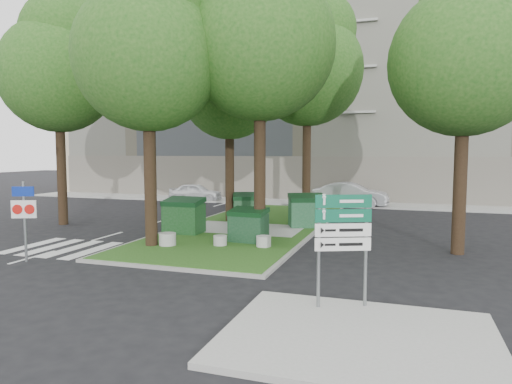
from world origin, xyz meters
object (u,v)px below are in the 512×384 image
at_px(dumpster_d, 307,211).
at_px(bollard_right, 264,241).
at_px(tree_street_right, 468,47).
at_px(car_white, 196,192).
at_px(tree_median_near_left, 151,43).
at_px(dumpster_b, 249,208).
at_px(bollard_left, 168,239).
at_px(car_silver, 351,195).
at_px(directional_sign, 343,232).
at_px(tree_street_left, 60,64).
at_px(traffic_sign_pole, 24,211).
at_px(bollard_mid, 220,240).
at_px(tree_median_near_right, 263,30).
at_px(litter_bin, 313,219).
at_px(tree_median_far, 309,59).
at_px(tree_median_mid, 231,80).
at_px(dumpster_a, 184,216).
at_px(dumpster_c, 248,225).

height_order(dumpster_d, bollard_right, dumpster_d).
height_order(tree_street_right, car_white, tree_street_right).
distance_m(tree_median_near_left, dumpster_b, 9.20).
bearing_deg(bollard_left, bollard_right, 14.31).
bearing_deg(car_silver, dumpster_b, 160.29).
height_order(tree_street_right, directional_sign, tree_street_right).
distance_m(tree_street_left, bollard_right, 13.36).
height_order(dumpster_b, traffic_sign_pole, traffic_sign_pole).
bearing_deg(car_white, bollard_left, -165.66).
relative_size(bollard_mid, car_silver, 0.10).
bearing_deg(tree_median_near_right, bollard_mid, -133.00).
bearing_deg(directional_sign, dumpster_b, 96.32).
xyz_separation_m(bollard_right, litter_bin, (0.74, 5.20, 0.12)).
height_order(tree_median_far, dumpster_b, tree_median_far).
distance_m(traffic_sign_pole, car_silver, 20.01).
bearing_deg(traffic_sign_pole, tree_median_mid, 48.70).
relative_size(tree_street_right, dumpster_b, 5.59).
xyz_separation_m(tree_median_far, tree_street_left, (-10.70, -6.00, -0.67)).
bearing_deg(car_white, dumpster_d, -140.48).
xyz_separation_m(tree_median_near_right, tree_street_left, (-10.50, 1.50, -0.33)).
relative_size(tree_median_mid, bollard_right, 18.73).
relative_size(tree_street_right, directional_sign, 4.08).
xyz_separation_m(dumpster_a, directional_sign, (7.56, -7.20, 0.92)).
relative_size(tree_median_far, dumpster_a, 7.41).
relative_size(bollard_right, litter_bin, 0.86).
distance_m(dumpster_b, bollard_right, 5.91).
distance_m(directional_sign, car_white, 23.56).
xyz_separation_m(tree_median_near_left, litter_bin, (4.61, 6.17, -6.89)).
bearing_deg(dumpster_a, bollard_right, -22.13).
distance_m(dumpster_d, bollard_mid, 5.55).
bearing_deg(tree_median_mid, car_silver, 60.97).
height_order(tree_median_near_left, traffic_sign_pole, tree_median_near_left).
relative_size(tree_street_left, traffic_sign_pole, 4.27).
xyz_separation_m(dumpster_b, car_white, (-7.06, 8.71, -0.16)).
relative_size(dumpster_a, traffic_sign_pole, 0.63).
xyz_separation_m(tree_median_near_left, dumpster_d, (4.41, 5.81, -6.48)).
distance_m(tree_median_near_right, directional_sign, 9.85).
bearing_deg(dumpster_c, litter_bin, 75.08).
bearing_deg(directional_sign, bollard_right, 100.13).
height_order(tree_median_near_right, bollard_left, tree_median_near_right).
distance_m(dumpster_d, car_white, 13.64).
xyz_separation_m(bollard_mid, car_silver, (3.00, 14.44, 0.48)).
bearing_deg(traffic_sign_pole, dumpster_b, 43.51).
xyz_separation_m(dumpster_c, traffic_sign_pole, (-5.83, -4.85, 0.91)).
bearing_deg(dumpster_c, bollard_right, -37.02).
bearing_deg(dumpster_d, traffic_sign_pole, -151.43).
bearing_deg(bollard_left, car_white, 112.20).
bearing_deg(tree_median_far, tree_street_right, -45.83).
bearing_deg(tree_street_right, tree_median_mid, 158.20).
xyz_separation_m(tree_street_left, tree_street_right, (17.50, -1.00, -0.67)).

